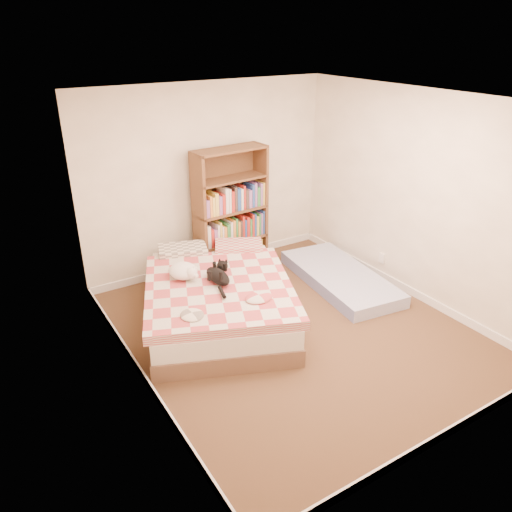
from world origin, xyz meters
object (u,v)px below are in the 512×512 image
black_cat (217,275)px  bookshelf (230,227)px  bed (217,297)px  white_dog (184,271)px  floor_mattress (340,278)px

black_cat → bookshelf: bearing=95.5°
bed → black_cat: black_cat is taller
black_cat → white_dog: 0.38m
floor_mattress → black_cat: size_ratio=2.55×
bed → floor_mattress: size_ratio=1.42×
bookshelf → white_dog: bookshelf is taller
bookshelf → white_dog: bearing=-144.3°
bed → black_cat: (-0.03, -0.08, 0.33)m
bed → floor_mattress: 1.78m
floor_mattress → black_cat: (-1.80, 0.04, 0.51)m
bed → bookshelf: bookshelf is taller
bookshelf → black_cat: size_ratio=2.38×
floor_mattress → white_dog: bearing=178.9°
floor_mattress → black_cat: bearing=-174.3°
black_cat → bed: bearing=111.0°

